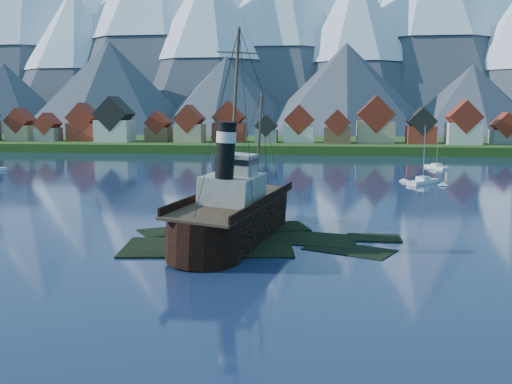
# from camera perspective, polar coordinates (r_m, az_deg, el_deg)

# --- Properties ---
(ground) EXTENTS (1400.00, 1400.00, 0.00)m
(ground) POSITION_cam_1_polar(r_m,az_deg,el_deg) (62.91, -1.74, -5.26)
(ground) COLOR #1A2749
(ground) RESTS_ON ground
(shoal) EXTENTS (31.71, 21.24, 1.14)m
(shoal) POSITION_cam_1_polar(r_m,az_deg,el_deg) (64.81, 0.12, -5.17)
(shoal) COLOR black
(shoal) RESTS_ON ground
(shore_bank) EXTENTS (600.00, 80.00, 3.20)m
(shore_bank) POSITION_cam_1_polar(r_m,az_deg,el_deg) (231.09, 5.05, 4.44)
(shore_bank) COLOR #213F12
(shore_bank) RESTS_ON ground
(seawall) EXTENTS (600.00, 2.50, 2.00)m
(seawall) POSITION_cam_1_polar(r_m,az_deg,el_deg) (193.22, 4.56, 3.74)
(seawall) COLOR #3F3D38
(seawall) RESTS_ON ground
(town) EXTENTS (250.96, 16.69, 17.30)m
(town) POSITION_cam_1_polar(r_m,az_deg,el_deg) (216.98, -3.96, 6.59)
(town) COLOR maroon
(town) RESTS_ON ground
(mountains) EXTENTS (965.00, 340.00, 205.00)m
(mountains) POSITION_cam_1_polar(r_m,az_deg,el_deg) (546.93, 6.56, 15.88)
(mountains) COLOR #2D333D
(mountains) RESTS_ON ground
(tugboat_wreck) EXTENTS (7.16, 30.83, 24.43)m
(tugboat_wreck) POSITION_cam_1_polar(r_m,az_deg,el_deg) (66.02, -1.95, -1.91)
(tugboat_wreck) COLOR black
(tugboat_wreck) RESTS_ON ground
(sailboat_d) EXTENTS (7.37, 8.35, 12.21)m
(sailboat_d) POSITION_cam_1_polar(r_m,az_deg,el_deg) (120.12, 16.36, 0.94)
(sailboat_d) COLOR white
(sailboat_d) RESTS_ON ground
(sailboat_e) EXTENTS (5.38, 8.67, 9.89)m
(sailboat_e) POSITION_cam_1_polar(r_m,az_deg,el_deg) (154.05, 17.61, 2.37)
(sailboat_e) COLOR white
(sailboat_e) RESTS_ON ground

